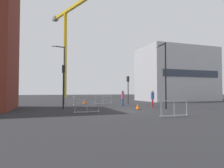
# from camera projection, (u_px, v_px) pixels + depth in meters

# --- Properties ---
(ground) EXTENTS (160.00, 160.00, 0.00)m
(ground) POSITION_uv_depth(u_px,v_px,m) (129.00, 111.00, 16.63)
(ground) COLOR black
(office_block) EXTENTS (12.47, 7.88, 9.09)m
(office_block) POSITION_uv_depth(u_px,v_px,m) (176.00, 75.00, 34.82)
(office_block) COLOR #B7B7BC
(office_block) RESTS_ON ground
(construction_crane) EXTENTS (8.38, 19.41, 23.19)m
(construction_crane) POSITION_uv_depth(u_px,v_px,m) (66.00, 37.00, 51.87)
(construction_crane) COLOR gold
(construction_crane) RESTS_ON ground
(streetlamp_tall) EXTENTS (1.58, 0.64, 7.01)m
(streetlamp_tall) POSITION_uv_depth(u_px,v_px,m) (63.00, 70.00, 23.59)
(streetlamp_tall) COLOR #2D2D30
(streetlamp_tall) RESTS_ON ground
(streetlamp_short) EXTENTS (0.44, 1.63, 6.24)m
(streetlamp_short) POSITION_uv_depth(u_px,v_px,m) (164.00, 69.00, 18.72)
(streetlamp_short) COLOR black
(streetlamp_short) RESTS_ON ground
(traffic_light_median) EXTENTS (0.39, 0.30, 3.58)m
(traffic_light_median) POSITION_uv_depth(u_px,v_px,m) (128.00, 85.00, 25.55)
(traffic_light_median) COLOR #2D2D30
(traffic_light_median) RESTS_ON ground
(traffic_light_near) EXTENTS (0.25, 0.38, 4.05)m
(traffic_light_near) POSITION_uv_depth(u_px,v_px,m) (63.00, 80.00, 18.26)
(traffic_light_near) COLOR black
(traffic_light_near) RESTS_ON ground
(pedestrian_walking) EXTENTS (0.34, 0.34, 1.72)m
(pedestrian_walking) POSITION_uv_depth(u_px,v_px,m) (123.00, 97.00, 22.24)
(pedestrian_walking) COLOR #33519E
(pedestrian_walking) RESTS_ON ground
(pedestrian_waiting) EXTENTS (0.34, 0.34, 1.76)m
(pedestrian_waiting) POSITION_uv_depth(u_px,v_px,m) (153.00, 97.00, 20.17)
(pedestrian_waiting) COLOR red
(pedestrian_waiting) RESTS_ON ground
(safety_barrier_right_run) EXTENTS (2.02, 0.18, 1.08)m
(safety_barrier_right_run) POSITION_uv_depth(u_px,v_px,m) (87.00, 106.00, 14.92)
(safety_barrier_right_run) COLOR gray
(safety_barrier_right_run) RESTS_ON ground
(safety_barrier_rear) EXTENTS (0.22, 1.98, 1.08)m
(safety_barrier_rear) POSITION_uv_depth(u_px,v_px,m) (74.00, 101.00, 21.60)
(safety_barrier_rear) COLOR #B2B5BA
(safety_barrier_rear) RESTS_ON ground
(safety_barrier_mid_span) EXTENTS (2.19, 0.15, 1.08)m
(safety_barrier_mid_span) POSITION_uv_depth(u_px,v_px,m) (174.00, 108.00, 12.62)
(safety_barrier_mid_span) COLOR #B2B5BA
(safety_barrier_mid_span) RESTS_ON ground
(safety_barrier_front) EXTENTS (2.34, 0.14, 1.08)m
(safety_barrier_front) POSITION_uv_depth(u_px,v_px,m) (103.00, 100.00, 25.00)
(safety_barrier_front) COLOR #B2B5BA
(safety_barrier_front) RESTS_ON ground
(traffic_cone_on_verge) EXTENTS (0.52, 0.52, 0.53)m
(traffic_cone_on_verge) POSITION_uv_depth(u_px,v_px,m) (138.00, 107.00, 17.98)
(traffic_cone_on_verge) COLOR black
(traffic_cone_on_verge) RESTS_ON ground
(traffic_cone_by_barrier) EXTENTS (0.56, 0.56, 0.57)m
(traffic_cone_by_barrier) POSITION_uv_depth(u_px,v_px,m) (84.00, 102.00, 25.24)
(traffic_cone_by_barrier) COLOR black
(traffic_cone_by_barrier) RESTS_ON ground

